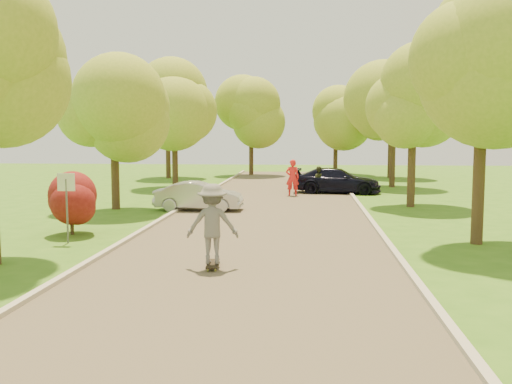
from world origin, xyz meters
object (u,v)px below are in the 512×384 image
(person_striped, at_px, (292,178))
(person_olive, at_px, (318,180))
(street_sign, at_px, (66,193))
(longboard, at_px, (213,264))
(silver_sedan, at_px, (199,196))
(skateboarder, at_px, (212,224))
(dark_sedan, at_px, (337,181))

(person_striped, height_order, person_olive, person_striped)
(street_sign, distance_m, longboard, 5.98)
(silver_sedan, xyz_separation_m, skateboarder, (2.40, -10.75, 0.50))
(silver_sedan, distance_m, person_olive, 9.25)
(longboard, bearing_deg, dark_sedan, -107.31)
(street_sign, relative_size, longboard, 2.07)
(longboard, height_order, skateboarder, skateboarder)
(skateboarder, distance_m, person_olive, 18.51)
(silver_sedan, bearing_deg, street_sign, 161.92)
(longboard, distance_m, person_olive, 18.52)
(person_olive, bearing_deg, skateboarder, 80.75)
(skateboarder, relative_size, person_olive, 1.29)
(silver_sedan, bearing_deg, skateboarder, -166.99)
(skateboarder, xyz_separation_m, person_olive, (2.99, 18.26, -0.36))
(silver_sedan, xyz_separation_m, longboard, (2.40, -10.75, -0.53))
(dark_sedan, xyz_separation_m, skateboarder, (-4.07, -18.76, 0.42))
(dark_sedan, bearing_deg, skateboarder, 173.85)
(street_sign, xyz_separation_m, person_olive, (8.02, 15.35, -0.79))
(street_sign, distance_m, person_olive, 17.34)
(skateboarder, height_order, person_striped, skateboarder)
(dark_sedan, bearing_deg, longboard, 173.85)
(longboard, bearing_deg, person_olive, -104.37)
(street_sign, distance_m, skateboarder, 5.82)
(skateboarder, xyz_separation_m, person_striped, (1.57, 17.05, -0.14))
(person_striped, bearing_deg, skateboarder, 81.72)
(dark_sedan, distance_m, person_olive, 1.19)
(silver_sedan, relative_size, skateboarder, 1.93)
(street_sign, xyz_separation_m, longboard, (5.03, -2.91, -1.45))
(street_sign, xyz_separation_m, silver_sedan, (2.63, 7.84, -0.93))
(street_sign, bearing_deg, longboard, -30.05)
(longboard, relative_size, person_olive, 0.68)
(street_sign, height_order, person_striped, street_sign)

